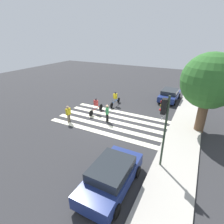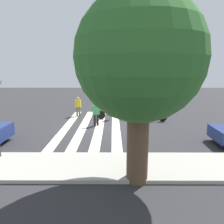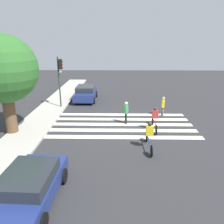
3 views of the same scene
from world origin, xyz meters
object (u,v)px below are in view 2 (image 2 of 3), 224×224
at_px(street_tree, 140,59).
at_px(cyclist_near_curb, 113,108).
at_px(cyclist_far_lane, 151,110).
at_px(pedestrian_adult_yellow_jacket, 96,112).
at_px(pedestrian_child_with_backpack, 78,105).

bearing_deg(street_tree, cyclist_near_curb, -84.79).
distance_m(cyclist_far_lane, cyclist_near_curb, 2.88).
bearing_deg(pedestrian_adult_yellow_jacket, cyclist_near_curb, -136.18).
relative_size(street_tree, cyclist_far_lane, 2.58).
distance_m(street_tree, pedestrian_adult_yellow_jacket, 8.38).
height_order(pedestrian_child_with_backpack, cyclist_far_lane, pedestrian_child_with_backpack).
height_order(pedestrian_adult_yellow_jacket, cyclist_near_curb, pedestrian_adult_yellow_jacket).
xyz_separation_m(street_tree, cyclist_near_curb, (0.86, -9.37, -3.27)).
relative_size(street_tree, cyclist_near_curb, 2.58).
bearing_deg(pedestrian_child_with_backpack, cyclist_near_curb, -15.08).
distance_m(pedestrian_adult_yellow_jacket, cyclist_far_lane, 4.05).
bearing_deg(pedestrian_child_with_backpack, pedestrian_adult_yellow_jacket, -53.95).
bearing_deg(cyclist_far_lane, pedestrian_adult_yellow_jacket, 15.57).
relative_size(street_tree, pedestrian_adult_yellow_jacket, 3.82).
relative_size(pedestrian_adult_yellow_jacket, cyclist_near_curb, 0.68).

